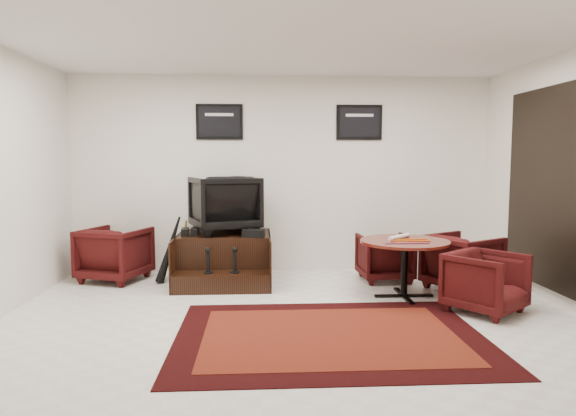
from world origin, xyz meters
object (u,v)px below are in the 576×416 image
at_px(table_chair_back, 385,255).
at_px(table_chair_corner, 486,279).
at_px(table_chair_window, 462,259).
at_px(shine_chair, 224,201).
at_px(armchair_side, 115,251).
at_px(shine_podium, 224,259).
at_px(meeting_table, 405,248).

relative_size(table_chair_back, table_chair_corner, 0.96).
relative_size(table_chair_back, table_chair_window, 0.89).
bearing_deg(table_chair_corner, shine_chair, 110.44).
relative_size(shine_chair, armchair_side, 1.08).
relative_size(armchair_side, table_chair_back, 1.16).
distance_m(armchair_side, table_chair_corner, 4.65).
bearing_deg(armchair_side, table_chair_back, -163.29).
bearing_deg(shine_podium, meeting_table, -23.45).
distance_m(shine_podium, table_chair_back, 2.15).
xyz_separation_m(shine_podium, shine_chair, (0.00, 0.13, 0.77)).
xyz_separation_m(armchair_side, table_chair_back, (3.61, -0.20, -0.05)).
bearing_deg(table_chair_corner, table_chair_window, 43.90).
xyz_separation_m(meeting_table, table_chair_corner, (0.69, -0.64, -0.24)).
relative_size(armchair_side, meeting_table, 0.77).
bearing_deg(table_chair_corner, table_chair_back, 77.08).
bearing_deg(table_chair_back, table_chair_corner, 112.98).
bearing_deg(meeting_table, table_chair_corner, -42.93).
bearing_deg(table_chair_corner, armchair_side, 120.11).
bearing_deg(table_chair_window, armchair_side, 51.31).
height_order(table_chair_back, table_chair_corner, table_chair_corner).
bearing_deg(shine_podium, table_chair_window, -12.13).
bearing_deg(meeting_table, shine_podium, 156.55).
distance_m(shine_podium, armchair_side, 1.47).
bearing_deg(table_chair_back, armchair_side, -5.80).
bearing_deg(shine_podium, table_chair_corner, -28.98).
relative_size(armchair_side, table_chair_corner, 1.11).
bearing_deg(table_chair_window, meeting_table, 80.92).
height_order(meeting_table, table_chair_corner, table_chair_corner).
bearing_deg(shine_chair, table_chair_back, 154.88).
distance_m(shine_podium, table_chair_corner, 3.27).
height_order(shine_chair, meeting_table, shine_chair).
relative_size(shine_podium, meeting_table, 1.22).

